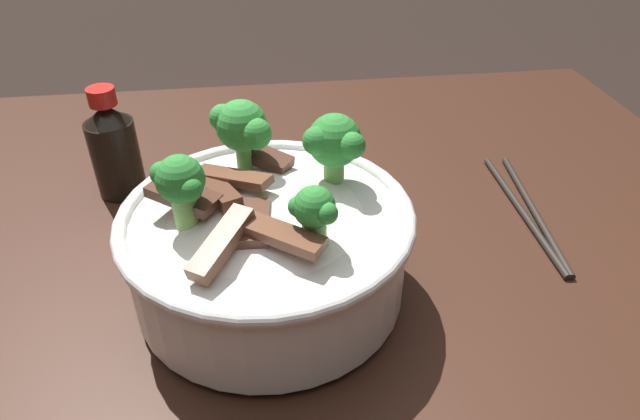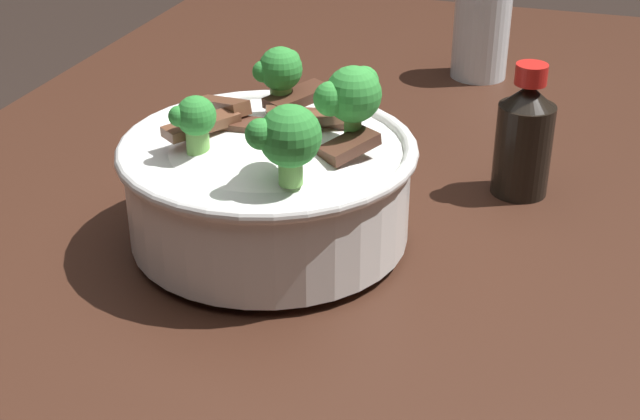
# 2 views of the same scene
# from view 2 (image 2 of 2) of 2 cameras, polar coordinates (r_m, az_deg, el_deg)

# --- Properties ---
(dining_table) EXTENTS (1.31, 0.86, 0.77)m
(dining_table) POSITION_cam_2_polar(r_m,az_deg,el_deg) (0.90, 2.27, -3.88)
(dining_table) COLOR #381E14
(dining_table) RESTS_ON ground
(rice_bowl) EXTENTS (0.24, 0.24, 0.15)m
(rice_bowl) POSITION_cam_2_polar(r_m,az_deg,el_deg) (0.73, -3.17, 2.14)
(rice_bowl) COLOR white
(rice_bowl) RESTS_ON dining_table
(drinking_glass) EXTENTS (0.07, 0.07, 0.11)m
(drinking_glass) POSITION_cam_2_polar(r_m,az_deg,el_deg) (1.13, 10.05, 10.60)
(drinking_glass) COLOR white
(drinking_glass) RESTS_ON dining_table
(soy_sauce_bottle) EXTENTS (0.05, 0.05, 0.12)m
(soy_sauce_bottle) POSITION_cam_2_polar(r_m,az_deg,el_deg) (0.83, 12.68, 4.44)
(soy_sauce_bottle) COLOR black
(soy_sauce_bottle) RESTS_ON dining_table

